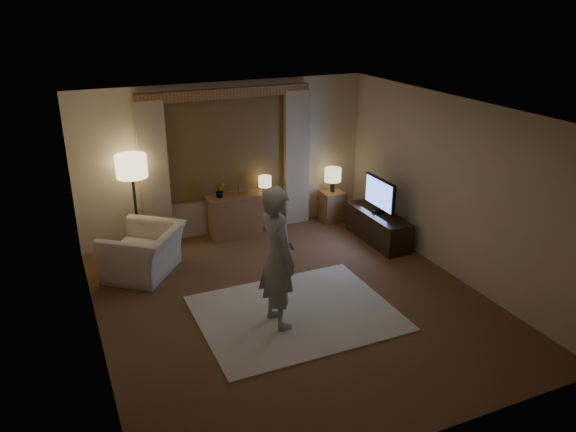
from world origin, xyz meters
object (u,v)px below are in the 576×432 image
tv_stand (378,227)px  person (277,257)px  sideboard (244,215)px  armchair (144,252)px  side_table (332,206)px

tv_stand → person: size_ratio=0.77×
sideboard → armchair: (-1.86, -0.81, 0.01)m
side_table → sideboard: bearing=178.3°
tv_stand → person: bearing=-146.4°
sideboard → armchair: armchair is taller
sideboard → armchair: 2.03m
sideboard → person: person is taller
side_table → tv_stand: side_table is taller
sideboard → side_table: (1.69, -0.05, -0.07)m
person → armchair: bearing=27.1°
armchair → side_table: bearing=139.2°
tv_stand → side_table: bearing=103.5°
sideboard → side_table: 1.70m
armchair → person: 2.49m
sideboard → person: size_ratio=0.66×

